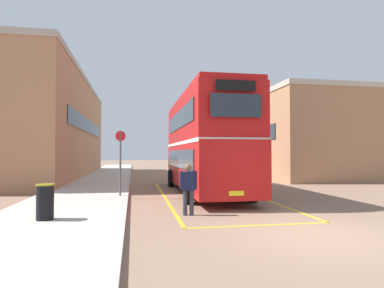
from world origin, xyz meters
name	(u,v)px	position (x,y,z in m)	size (l,w,h in m)	color
ground_plane	(197,182)	(0.00, 14.40, 0.00)	(135.60, 135.60, 0.00)	#846651
sidewalk_left	(102,180)	(-6.50, 16.80, 0.07)	(4.00, 57.60, 0.14)	#B2ADA3
brick_building_left	(48,128)	(-11.31, 21.53, 4.07)	(6.54, 23.75, 8.14)	#AD7A56
depot_building_right	(290,138)	(9.91, 20.53, 3.38)	(8.96, 17.48, 6.75)	#AD7A56
double_decker_bus	(204,142)	(-0.82, 8.55, 2.51)	(2.99, 10.71, 4.75)	black
single_deck_bus	(202,156)	(3.43, 28.84, 1.64)	(3.58, 8.33, 3.02)	black
pedestrian_boarding	(188,186)	(-2.56, 2.96, 0.94)	(0.54, 0.31, 1.64)	#2D2D38
litter_bin	(45,202)	(-6.70, 2.33, 0.64)	(0.49, 0.49, 0.99)	black
bus_stop_sign	(120,157)	(-4.84, 7.15, 1.82)	(0.44, 0.12, 2.80)	#4C4C51
bay_marking_yellow	(214,198)	(-0.83, 6.57, 0.00)	(4.41, 12.71, 0.01)	gold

